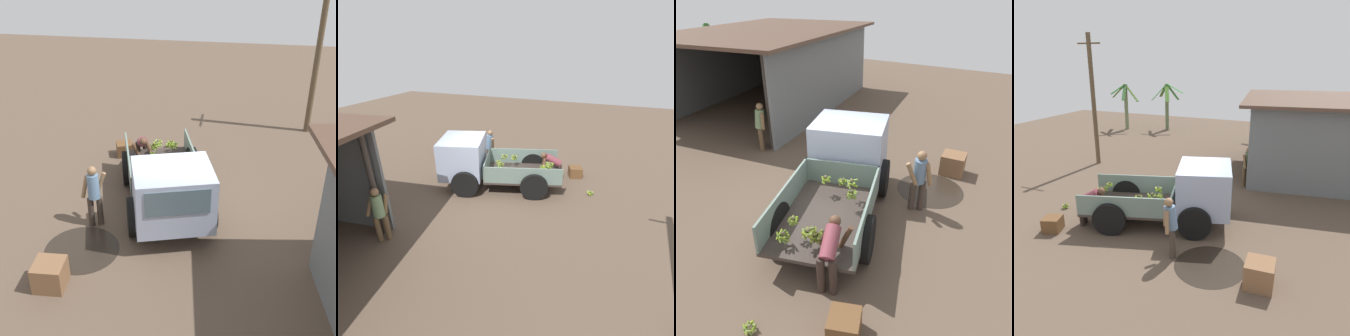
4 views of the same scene
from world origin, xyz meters
TOP-DOWN VIEW (x-y plane):
  - ground at (0.00, 0.00)m, footprint 36.00×36.00m
  - mud_patch_0 at (1.88, -2.07)m, footprint 1.79×1.79m
  - cargo_truck at (0.54, -0.15)m, footprint 4.80×3.05m
  - utility_pole at (-5.85, 3.92)m, footprint 1.19×0.20m
  - person_foreground_visitor at (0.79, -2.02)m, footprint 0.55×0.64m
  - person_worker_loading at (-2.21, -1.41)m, footprint 0.87×0.73m
  - banana_bunch_on_ground_0 at (-2.96, -2.27)m, footprint 0.20×0.20m
  - banana_bunch_on_ground_1 at (-3.76, -0.83)m, footprint 0.25×0.24m
  - wooden_crate_0 at (-3.03, -2.17)m, footprint 0.64×0.64m
  - wooden_crate_1 at (3.13, -2.34)m, footprint 0.68×0.68m

SIDE VIEW (x-z plane):
  - ground at x=0.00m, z-range 0.00..0.00m
  - mud_patch_0 at x=1.88m, z-range 0.00..0.01m
  - banana_bunch_on_ground_1 at x=-3.76m, z-range 0.01..0.18m
  - banana_bunch_on_ground_0 at x=-2.96m, z-range 0.01..0.19m
  - wooden_crate_0 at x=-3.03m, z-range 0.00..0.43m
  - wooden_crate_1 at x=3.13m, z-range 0.00..0.62m
  - person_worker_loading at x=-2.21m, z-range 0.14..1.38m
  - person_foreground_visitor at x=0.79m, z-range 0.09..1.74m
  - cargo_truck at x=0.54m, z-range 0.08..1.98m
  - utility_pole at x=-5.85m, z-range 0.06..6.07m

